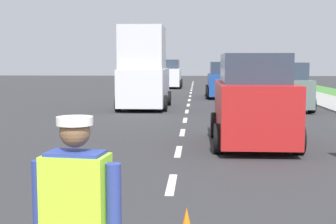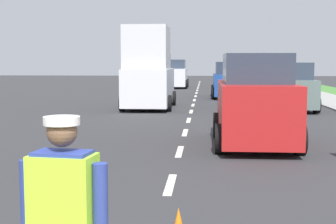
{
  "view_description": "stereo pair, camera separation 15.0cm",
  "coord_description": "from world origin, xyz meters",
  "px_view_note": "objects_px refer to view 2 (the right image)",
  "views": [
    {
      "loc": [
        0.42,
        -2.27,
        2.06
      ],
      "look_at": [
        -0.13,
        6.92,
        1.1
      ],
      "focal_mm": 51.95,
      "sensor_mm": 36.0,
      "label": 1
    },
    {
      "loc": [
        0.57,
        -2.26,
        2.06
      ],
      "look_at": [
        -0.13,
        6.92,
        1.1
      ],
      "focal_mm": 51.95,
      "sensor_mm": 36.0,
      "label": 2
    }
  ],
  "objects_px": {
    "car_outgoing_ahead": "(255,103)",
    "car_oncoming_third": "(176,75)",
    "road_worker": "(67,218)",
    "delivery_truck": "(149,72)",
    "car_parked_far": "(289,88)",
    "car_outgoing_far": "(229,81)"
  },
  "relations": [
    {
      "from": "car_outgoing_ahead",
      "to": "car_outgoing_far",
      "type": "height_order",
      "value": "car_outgoing_ahead"
    },
    {
      "from": "car_outgoing_ahead",
      "to": "car_outgoing_far",
      "type": "relative_size",
      "value": 0.96
    },
    {
      "from": "car_parked_far",
      "to": "delivery_truck",
      "type": "bearing_deg",
      "value": 177.65
    },
    {
      "from": "delivery_truck",
      "to": "car_oncoming_third",
      "type": "xyz_separation_m",
      "value": [
        0.16,
        16.92,
        -0.58
      ]
    },
    {
      "from": "delivery_truck",
      "to": "car_outgoing_far",
      "type": "bearing_deg",
      "value": 60.2
    },
    {
      "from": "car_parked_far",
      "to": "car_outgoing_far",
      "type": "relative_size",
      "value": 0.96
    },
    {
      "from": "road_worker",
      "to": "car_oncoming_third",
      "type": "distance_m",
      "value": 34.76
    },
    {
      "from": "road_worker",
      "to": "car_outgoing_ahead",
      "type": "bearing_deg",
      "value": 75.65
    },
    {
      "from": "car_outgoing_ahead",
      "to": "car_oncoming_third",
      "type": "distance_m",
      "value": 26.35
    },
    {
      "from": "car_parked_far",
      "to": "car_oncoming_third",
      "type": "bearing_deg",
      "value": 108.86
    },
    {
      "from": "road_worker",
      "to": "delivery_truck",
      "type": "distance_m",
      "value": 17.89
    },
    {
      "from": "car_oncoming_third",
      "to": "delivery_truck",
      "type": "bearing_deg",
      "value": -90.55
    },
    {
      "from": "car_oncoming_third",
      "to": "car_parked_far",
      "type": "relative_size",
      "value": 1.04
    },
    {
      "from": "road_worker",
      "to": "car_outgoing_far",
      "type": "height_order",
      "value": "car_outgoing_far"
    },
    {
      "from": "car_outgoing_ahead",
      "to": "car_oncoming_third",
      "type": "height_order",
      "value": "car_outgoing_ahead"
    },
    {
      "from": "delivery_truck",
      "to": "car_parked_far",
      "type": "xyz_separation_m",
      "value": [
        6.02,
        -0.25,
        -0.67
      ]
    },
    {
      "from": "road_worker",
      "to": "car_parked_far",
      "type": "distance_m",
      "value": 18.15
    },
    {
      "from": "car_outgoing_ahead",
      "to": "car_oncoming_third",
      "type": "relative_size",
      "value": 0.97
    },
    {
      "from": "road_worker",
      "to": "delivery_truck",
      "type": "xyz_separation_m",
      "value": [
        -1.48,
        17.82,
        0.68
      ]
    },
    {
      "from": "car_parked_far",
      "to": "car_outgoing_far",
      "type": "xyz_separation_m",
      "value": [
        -2.19,
        6.95,
        0.01
      ]
    },
    {
      "from": "delivery_truck",
      "to": "car_oncoming_third",
      "type": "height_order",
      "value": "delivery_truck"
    },
    {
      "from": "car_oncoming_third",
      "to": "car_parked_far",
      "type": "xyz_separation_m",
      "value": [
        5.86,
        -17.16,
        -0.09
      ]
    }
  ]
}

